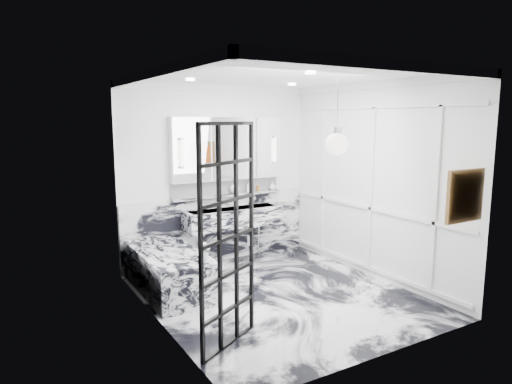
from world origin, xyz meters
TOP-DOWN VIEW (x-y plane):
  - floor at (0.00, 0.00)m, footprint 3.60×3.60m
  - ceiling at (0.00, 0.00)m, footprint 3.60×3.60m
  - wall_back at (0.00, 1.80)m, footprint 3.60×0.00m
  - wall_front at (0.00, -1.80)m, footprint 3.60×0.00m
  - wall_left at (-1.60, 0.00)m, footprint 0.00×3.60m
  - wall_right at (1.60, 0.00)m, footprint 0.00×3.60m
  - marble_clad_back at (0.00, 1.78)m, footprint 3.18×0.05m
  - marble_clad_left at (-1.59, 0.00)m, footprint 0.02×3.56m
  - panel_molding at (1.58, 0.00)m, footprint 0.03×3.40m
  - soap_bottle_a at (0.53, 1.71)m, footprint 0.09×0.09m
  - soap_bottle_b at (0.53, 1.71)m, footprint 0.11×0.11m
  - soap_bottle_c at (0.98, 1.71)m, footprint 0.13×0.13m
  - face_pot at (0.26, 1.71)m, footprint 0.16×0.16m
  - amber_bottle at (0.70, 1.71)m, footprint 0.04×0.04m
  - flower_vase at (-0.95, 0.19)m, footprint 0.08×0.08m
  - crittall_door at (-1.15, -0.84)m, footprint 0.79×0.46m
  - artwork at (1.20, -1.76)m, footprint 0.47×0.05m
  - pendant_light at (-0.11, -1.20)m, footprint 0.23×0.23m
  - trough_sink at (0.15, 1.55)m, footprint 1.60×0.45m
  - ledge at (0.15, 1.72)m, footprint 1.90×0.14m
  - subway_tile at (0.15, 1.78)m, footprint 1.90×0.03m
  - mirror_cabinet at (0.15, 1.73)m, footprint 1.90×0.16m
  - sconce_left at (-0.67, 1.63)m, footprint 0.07×0.07m
  - sconce_right at (0.97, 1.63)m, footprint 0.07×0.07m
  - bathtub at (-1.18, 0.90)m, footprint 0.75×1.65m

SIDE VIEW (x-z plane):
  - floor at x=0.00m, z-range 0.00..0.00m
  - bathtub at x=-1.18m, z-range 0.00..0.55m
  - marble_clad_back at x=0.00m, z-range 0.00..1.05m
  - flower_vase at x=-0.95m, z-range 0.55..0.67m
  - trough_sink at x=0.15m, z-range 0.58..0.88m
  - ledge at x=0.15m, z-range 1.05..1.09m
  - crittall_door at x=-1.15m, z-range 0.00..2.24m
  - amber_bottle at x=0.70m, z-range 1.09..1.19m
  - soap_bottle_c at x=0.98m, z-range 1.09..1.23m
  - face_pot at x=0.26m, z-range 1.09..1.24m
  - soap_bottle_a at x=0.53m, z-range 1.09..1.27m
  - soap_bottle_b at x=0.53m, z-range 1.09..1.28m
  - subway_tile at x=0.15m, z-range 1.09..1.32m
  - panel_molding at x=1.58m, z-range 0.15..2.45m
  - marble_clad_left at x=-1.59m, z-range 0.00..2.68m
  - wall_back at x=0.00m, z-range -0.40..3.20m
  - wall_front at x=0.00m, z-range -0.40..3.20m
  - wall_left at x=-1.60m, z-range -0.40..3.20m
  - wall_right at x=1.60m, z-range -0.40..3.20m
  - artwork at x=1.20m, z-range 1.24..1.71m
  - sconce_left at x=-0.67m, z-range 1.58..1.98m
  - sconce_right at x=0.97m, z-range 1.58..1.98m
  - mirror_cabinet at x=0.15m, z-range 1.32..2.32m
  - pendant_light at x=-0.11m, z-range 1.92..2.14m
  - ceiling at x=0.00m, z-range 2.80..2.80m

